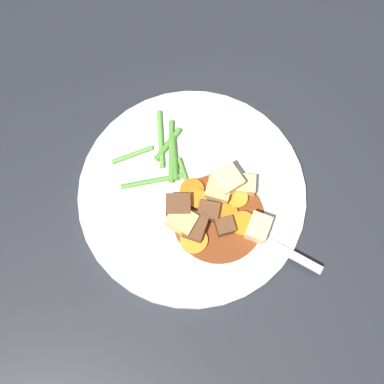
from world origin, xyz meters
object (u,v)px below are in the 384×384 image
at_px(carrot_slice_5, 243,224).
at_px(fork, 251,233).
at_px(carrot_slice_2, 238,199).
at_px(carrot_slice_3, 193,201).
at_px(potato_chunk_2, 227,181).
at_px(dinner_plate, 192,194).
at_px(meat_chunk_0, 178,206).
at_px(carrot_slice_0, 190,188).
at_px(carrot_slice_4, 227,215).
at_px(meat_chunk_1, 196,227).
at_px(carrot_slice_1, 194,240).
at_px(potato_chunk_0, 244,185).
at_px(potato_chunk_1, 218,192).
at_px(meat_chunk_3, 208,212).
at_px(meat_chunk_2, 225,227).
at_px(potato_chunk_3, 182,221).
at_px(potato_chunk_4, 258,228).

xyz_separation_m(carrot_slice_5, fork, (0.01, 0.00, -0.00)).
height_order(carrot_slice_2, carrot_slice_5, same).
distance_m(carrot_slice_3, potato_chunk_2, 0.05).
bearing_deg(dinner_plate, potato_chunk_2, 75.46).
height_order(carrot_slice_3, meat_chunk_0, meat_chunk_0).
bearing_deg(potato_chunk_2, carrot_slice_0, -109.50).
height_order(carrot_slice_4, meat_chunk_0, meat_chunk_0).
relative_size(carrot_slice_0, meat_chunk_1, 0.94).
xyz_separation_m(carrot_slice_1, potato_chunk_0, (-0.03, 0.09, 0.01)).
relative_size(dinner_plate, potato_chunk_1, 9.77).
bearing_deg(carrot_slice_3, potato_chunk_2, 92.90).
distance_m(carrot_slice_4, fork, 0.04).
bearing_deg(dinner_plate, carrot_slice_1, -24.01).
height_order(carrot_slice_2, meat_chunk_3, meat_chunk_3).
xyz_separation_m(carrot_slice_4, potato_chunk_2, (-0.03, 0.02, 0.01)).
bearing_deg(carrot_slice_3, fork, 35.17).
relative_size(meat_chunk_3, fork, 0.17).
relative_size(carrot_slice_1, meat_chunk_2, 1.53).
height_order(potato_chunk_0, potato_chunk_1, potato_chunk_1).
bearing_deg(carrot_slice_4, carrot_slice_1, -77.38).
bearing_deg(meat_chunk_3, carrot_slice_4, 58.32).
xyz_separation_m(carrot_slice_2, carrot_slice_5, (0.03, -0.01, -0.00)).
bearing_deg(potato_chunk_3, dinner_plate, 137.52).
bearing_deg(fork, meat_chunk_0, -134.63).
bearing_deg(meat_chunk_3, potato_chunk_1, 127.49).
bearing_deg(meat_chunk_3, dinner_plate, -170.89).
bearing_deg(carrot_slice_0, carrot_slice_3, -12.85).
relative_size(potato_chunk_0, meat_chunk_3, 1.08).
bearing_deg(fork, carrot_slice_4, -152.49).
xyz_separation_m(carrot_slice_4, potato_chunk_0, (-0.02, 0.04, 0.00)).
height_order(carrot_slice_1, potato_chunk_0, potato_chunk_0).
height_order(meat_chunk_0, fork, meat_chunk_0).
bearing_deg(carrot_slice_1, meat_chunk_1, 146.09).
xyz_separation_m(potato_chunk_0, meat_chunk_2, (0.04, -0.04, -0.00)).
bearing_deg(carrot_slice_1, potato_chunk_1, 126.96).
height_order(carrot_slice_1, meat_chunk_2, meat_chunk_2).
distance_m(carrot_slice_2, meat_chunk_2, 0.04).
height_order(dinner_plate, potato_chunk_2, potato_chunk_2).
height_order(potato_chunk_4, meat_chunk_1, potato_chunk_4).
bearing_deg(fork, meat_chunk_1, -119.62).
bearing_deg(carrot_slice_1, potato_chunk_0, 112.06).
bearing_deg(carrot_slice_1, potato_chunk_3, -171.76).
bearing_deg(carrot_slice_4, potato_chunk_2, 153.63).
xyz_separation_m(potato_chunk_3, fork, (0.05, 0.07, -0.01)).
xyz_separation_m(dinner_plate, meat_chunk_0, (0.01, -0.02, 0.02)).
bearing_deg(dinner_plate, meat_chunk_3, 9.11).
distance_m(meat_chunk_1, meat_chunk_3, 0.03).
height_order(potato_chunk_0, fork, potato_chunk_0).
relative_size(potato_chunk_2, fork, 0.21).
relative_size(meat_chunk_0, meat_chunk_3, 1.15).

